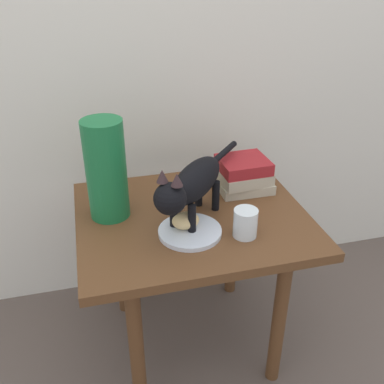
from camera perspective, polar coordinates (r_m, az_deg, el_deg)
name	(u,v)px	position (r m, az deg, el deg)	size (l,w,h in m)	color
ground_plane	(192,339)	(1.72, 0.00, -18.62)	(6.00, 6.00, 0.00)	brown
back_panel	(161,10)	(1.57, -4.10, 22.70)	(4.00, 0.04, 2.20)	silver
side_table	(192,236)	(1.41, 0.00, -5.72)	(0.71, 0.60, 0.55)	brown
plate	(190,232)	(1.27, -0.27, -5.20)	(0.19, 0.19, 0.01)	silver
bread_roll	(186,220)	(1.26, -0.85, -3.75)	(0.08, 0.06, 0.05)	#E0BC7A
cat	(192,184)	(1.26, -0.05, 1.00)	(0.34, 0.37, 0.23)	black
book_stack	(243,175)	(1.49, 6.72, 2.27)	(0.18, 0.16, 0.11)	#BCB299
green_vase	(106,170)	(1.31, -11.17, 2.84)	(0.12, 0.12, 0.31)	#196B38
candle_jar	(245,224)	(1.26, 6.98, -4.22)	(0.07, 0.07, 0.08)	silver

